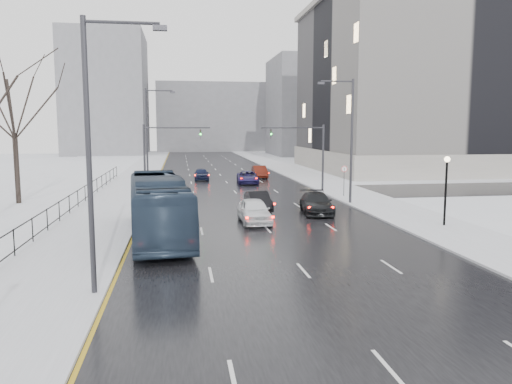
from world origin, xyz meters
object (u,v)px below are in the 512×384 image
tree_park_e (19,205)px  lamppost_r_mid (446,181)px  sedan_right_distant (260,172)px  streetlight_r_mid (349,135)px  sedan_right_near (258,201)px  sedan_right_far (316,203)px  streetlight_l_near (95,143)px  no_uturn_sign (344,172)px  sedan_center_near (254,211)px  sedan_center_far (201,174)px  mast_signal_right (312,150)px  streetlight_l_far (149,134)px  sedan_right_cross (248,177)px  mast_signal_left (156,151)px  bus (158,207)px

tree_park_e → lamppost_r_mid: size_ratio=3.15×
tree_park_e → sedan_right_distant: bearing=38.8°
streetlight_r_mid → lamppost_r_mid: 10.73m
sedan_right_near → sedan_right_far: size_ratio=0.84×
streetlight_l_near → no_uturn_sign: (17.37, 24.00, -3.32)m
sedan_center_near → sedan_right_near: (1.03, 4.91, -0.09)m
sedan_center_far → mast_signal_right: bearing=-51.7°
sedan_right_far → streetlight_l_near: bearing=-121.3°
no_uturn_sign → sedan_center_far: size_ratio=0.65×
streetlight_l_far → no_uturn_sign: bearing=-24.7°
streetlight_l_near → streetlight_l_far: 32.00m
streetlight_l_far → sedan_right_distant: 17.00m
streetlight_l_far → sedan_right_far: (12.67, -15.86, -4.84)m
streetlight_r_mid → sedan_center_far: streetlight_r_mid is taller
streetlight_l_far → sedan_center_near: 20.91m
lamppost_r_mid → sedan_right_near: (-10.47, 8.05, -2.20)m
mast_signal_right → sedan_right_far: mast_signal_right is taller
sedan_right_cross → streetlight_r_mid: bearing=-66.3°
streetlight_r_mid → sedan_right_far: size_ratio=1.96×
streetlight_l_near → mast_signal_left: 28.05m
streetlight_r_mid → lamppost_r_mid: (2.83, -10.00, -2.67)m
mast_signal_left → sedan_center_far: bearing=70.4°
sedan_center_far → bus: bearing=-96.3°
streetlight_r_mid → sedan_center_far: (-10.88, 20.96, -4.87)m
tree_park_e → mast_signal_left: size_ratio=2.08×
lamppost_r_mid → sedan_right_distant: bearing=101.4°
bus → sedan_right_cross: bus is taller
lamppost_r_mid → sedan_right_cross: bearing=108.6°
streetlight_r_mid → sedan_right_near: size_ratio=2.34×
sedan_right_cross → streetlight_l_far: bearing=-154.3°
mast_signal_right → bus: mast_signal_right is taller
no_uturn_sign → tree_park_e: bearing=180.0°
mast_signal_left → bus: 18.55m
mast_signal_right → sedan_right_cross: size_ratio=1.32×
bus → sedan_right_cross: bearing=66.6°
sedan_right_far → streetlight_l_far: bearing=135.5°
mast_signal_right → sedan_right_distant: size_ratio=1.43×
sedan_right_far → mast_signal_right: bearing=83.4°
mast_signal_left → tree_park_e: bearing=-159.8°
sedan_center_near → sedan_right_distant: bearing=79.5°
streetlight_l_near → sedan_center_far: streetlight_l_near is taller
lamppost_r_mid → sedan_right_cross: (-8.81, 26.23, -2.22)m
sedan_right_far → sedan_center_far: bearing=113.1°
streetlight_r_mid → streetlight_l_far: size_ratio=1.00×
lamppost_r_mid → mast_signal_right: size_ratio=0.66×
sedan_right_far → no_uturn_sign: bearing=66.0°
streetlight_r_mid → sedan_center_near: bearing=-141.7°
mast_signal_left → sedan_right_distant: mast_signal_left is taller
lamppost_r_mid → no_uturn_sign: size_ratio=1.59×
mast_signal_left → sedan_center_near: (6.83, -14.85, -3.27)m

